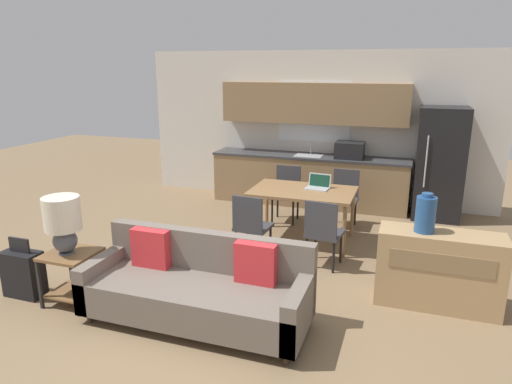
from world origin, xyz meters
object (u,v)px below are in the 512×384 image
(dining_chair_far_right, at_px, (344,196))
(table_lamp, at_px, (63,220))
(couch, at_px, (199,288))
(dining_chair_near_right, at_px, (323,231))
(dining_chair_far_left, at_px, (286,191))
(laptop, at_px, (318,185))
(side_table, at_px, (72,269))
(refrigerator, at_px, (440,164))
(vase, at_px, (426,214))
(suitcase, at_px, (23,273))
(dining_table, at_px, (303,194))
(dining_chair_near_left, at_px, (251,224))
(credenza, at_px, (438,270))

(dining_chair_far_right, bearing_deg, table_lamp, -123.09)
(couch, height_order, table_lamp, table_lamp)
(table_lamp, bearing_deg, dining_chair_near_right, 36.43)
(dining_chair_far_left, distance_m, laptop, 0.98)
(side_table, xyz_separation_m, dining_chair_far_right, (2.33, 3.35, 0.11))
(refrigerator, bearing_deg, dining_chair_near_right, -118.50)
(vase, xyz_separation_m, suitcase, (-4.05, -1.22, -0.73))
(dining_table, distance_m, dining_chair_far_left, 0.97)
(dining_chair_far_left, bearing_deg, dining_chair_near_right, -62.30)
(dining_chair_far_right, bearing_deg, dining_chair_far_left, -176.29)
(side_table, bearing_deg, table_lamp, -131.94)
(table_lamp, xyz_separation_m, laptop, (2.08, 2.68, -0.12))
(dining_table, xyz_separation_m, table_lamp, (-1.90, -2.52, 0.23))
(dining_table, bearing_deg, dining_chair_near_left, -118.46)
(refrigerator, height_order, dining_chair_far_right, refrigerator)
(dining_table, bearing_deg, dining_chair_near_right, -60.32)
(vase, distance_m, dining_chair_far_right, 2.52)
(table_lamp, bearing_deg, dining_chair_far_right, 55.14)
(refrigerator, xyz_separation_m, couch, (-2.30, -4.15, -0.57))
(dining_chair_far_left, relative_size, suitcase, 1.31)
(dining_chair_near_left, relative_size, suitcase, 1.31)
(couch, relative_size, table_lamp, 3.62)
(side_table, distance_m, dining_chair_near_right, 2.88)
(table_lamp, xyz_separation_m, dining_chair_far_left, (1.44, 3.35, -0.44))
(dining_chair_far_right, relative_size, laptop, 2.55)
(refrigerator, bearing_deg, dining_table, -136.11)
(credenza, bearing_deg, refrigerator, 88.47)
(dining_chair_near_left, bearing_deg, couch, 93.75)
(table_lamp, bearing_deg, suitcase, -176.02)
(dining_table, bearing_deg, vase, -40.36)
(dining_table, xyz_separation_m, credenza, (1.76, -1.32, -0.29))
(vase, distance_m, dining_chair_near_left, 2.15)
(table_lamp, relative_size, dining_chair_near_right, 0.69)
(dining_chair_near_left, bearing_deg, table_lamp, 53.14)
(couch, distance_m, dining_chair_near_right, 1.84)
(dining_table, height_order, suitcase, dining_table)
(refrigerator, bearing_deg, suitcase, -134.91)
(dining_chair_far_left, bearing_deg, dining_chair_near_left, -91.71)
(laptop, bearing_deg, dining_chair_far_right, 74.45)
(suitcase, bearing_deg, laptop, 45.66)
(dining_chair_far_left, bearing_deg, credenza, -45.75)
(couch, height_order, dining_chair_near_left, dining_chair_near_left)
(couch, bearing_deg, suitcase, -174.82)
(refrigerator, distance_m, table_lamp, 5.69)
(refrigerator, relative_size, dining_table, 1.27)
(couch, bearing_deg, dining_chair_far_left, 89.92)
(refrigerator, bearing_deg, laptop, -135.85)
(dining_table, distance_m, side_table, 3.13)
(table_lamp, bearing_deg, refrigerator, 48.95)
(side_table, bearing_deg, dining_chair_far_right, 55.20)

